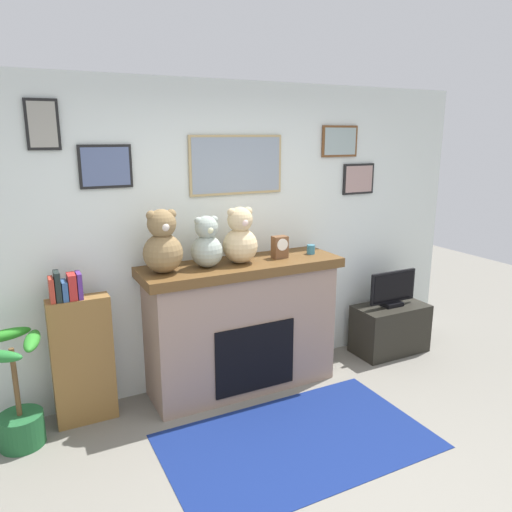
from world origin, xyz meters
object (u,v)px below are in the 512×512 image
mantel_clock (280,247)px  teddy_bear_brown (240,238)px  television (393,290)px  teddy_bear_cream (207,244)px  fireplace (242,325)px  potted_plant (19,406)px  tv_stand (390,328)px  bookshelf (82,356)px  candle_jar (311,249)px  teddy_bear_grey (163,244)px

mantel_clock → teddy_bear_brown: bearing=179.9°
television → teddy_bear_cream: teddy_bear_cream is taller
teddy_bear_brown → fireplace: bearing=44.8°
potted_plant → tv_stand: size_ratio=1.12×
tv_stand → potted_plant: bearing=-179.7°
bookshelf → teddy_bear_cream: teddy_bear_cream is taller
candle_jar → teddy_bear_cream: bearing=-180.0°
mantel_clock → teddy_bear_cream: (-0.67, 0.00, 0.09)m
candle_jar → teddy_bear_brown: bearing=-180.0°
tv_stand → television: 0.42m
teddy_bear_grey → teddy_bear_cream: teddy_bear_grey is taller
fireplace → candle_jar: candle_jar is taller
mantel_clock → bookshelf: bearing=177.4°
television → teddy_bear_cream: (-1.96, 0.03, 0.66)m
bookshelf → mantel_clock: 1.81m
television → tv_stand: bearing=90.0°
teddy_bear_grey → bookshelf: bearing=173.3°
potted_plant → candle_jar: size_ratio=10.25×
fireplace → teddy_bear_brown: 0.77m
teddy_bear_cream → bookshelf: bearing=175.7°
teddy_bear_brown → potted_plant: bearing=-178.5°
potted_plant → teddy_bear_brown: 2.04m
mantel_clock → television: bearing=-1.1°
teddy_bear_grey → potted_plant: bearing=-177.7°
fireplace → teddy_bear_brown: size_ratio=3.67×
potted_plant → bookshelf: bearing=14.6°
bookshelf → candle_jar: bookshelf is taller
candle_jar → teddy_bear_brown: 0.71m
fireplace → teddy_bear_cream: bearing=-176.6°
fireplace → potted_plant: size_ratio=2.05×
bookshelf → teddy_bear_grey: (0.64, -0.07, 0.81)m
potted_plant → candle_jar: bearing=1.1°
teddy_bear_grey → television: bearing=-0.7°
potted_plant → teddy_bear_cream: size_ratio=2.01×
teddy_bear_grey → tv_stand: bearing=-0.6°
television → teddy_bear_brown: teddy_bear_brown is taller
tv_stand → candle_jar: size_ratio=9.17×
fireplace → tv_stand: bearing=-1.5°
teddy_bear_brown → mantel_clock: bearing=-0.1°
fireplace → teddy_bear_grey: 1.03m
potted_plant → mantel_clock: mantel_clock is taller
fireplace → television: fireplace is taller
bookshelf → potted_plant: 0.53m
potted_plant → candle_jar: (2.45, 0.05, 0.87)m
teddy_bear_cream → teddy_bear_grey: bearing=-180.0°
candle_jar → mantel_clock: size_ratio=0.43×
candle_jar → teddy_bear_brown: size_ratio=0.17×
fireplace → tv_stand: size_ratio=2.29×
fireplace → teddy_bear_cream: size_ratio=4.11×
television → teddy_bear_grey: (-2.31, 0.03, 0.69)m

